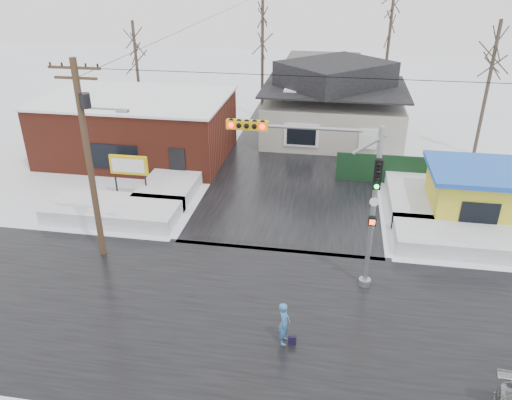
% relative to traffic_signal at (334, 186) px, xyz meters
% --- Properties ---
extents(ground, '(120.00, 120.00, 0.00)m').
position_rel_traffic_signal_xyz_m(ground, '(-2.43, -2.97, -4.54)').
color(ground, white).
rests_on(ground, ground).
extents(road_ns, '(10.00, 120.00, 0.02)m').
position_rel_traffic_signal_xyz_m(road_ns, '(-2.43, -2.97, -4.53)').
color(road_ns, black).
rests_on(road_ns, ground).
extents(road_ew, '(120.00, 10.00, 0.02)m').
position_rel_traffic_signal_xyz_m(road_ew, '(-2.43, -2.97, -4.53)').
color(road_ew, black).
rests_on(road_ew, ground).
extents(snowbank_nw, '(7.00, 3.00, 0.80)m').
position_rel_traffic_signal_xyz_m(snowbank_nw, '(-11.43, 4.03, -4.14)').
color(snowbank_nw, white).
rests_on(snowbank_nw, ground).
extents(snowbank_ne, '(7.00, 3.00, 0.80)m').
position_rel_traffic_signal_xyz_m(snowbank_ne, '(6.57, 4.03, -4.14)').
color(snowbank_ne, white).
rests_on(snowbank_ne, ground).
extents(snowbank_nside_w, '(3.00, 8.00, 0.80)m').
position_rel_traffic_signal_xyz_m(snowbank_nside_w, '(-9.43, 9.03, -4.14)').
color(snowbank_nside_w, white).
rests_on(snowbank_nside_w, ground).
extents(snowbank_nside_e, '(3.00, 8.00, 0.80)m').
position_rel_traffic_signal_xyz_m(snowbank_nside_e, '(4.57, 9.03, -4.14)').
color(snowbank_nside_e, white).
rests_on(snowbank_nside_e, ground).
extents(traffic_signal, '(6.05, 0.68, 7.00)m').
position_rel_traffic_signal_xyz_m(traffic_signal, '(0.00, 0.00, 0.00)').
color(traffic_signal, gray).
rests_on(traffic_signal, ground).
extents(utility_pole, '(3.15, 0.44, 9.00)m').
position_rel_traffic_signal_xyz_m(utility_pole, '(-10.36, 0.53, 0.57)').
color(utility_pole, '#382619').
rests_on(utility_pole, ground).
extents(brick_building, '(12.20, 8.20, 4.12)m').
position_rel_traffic_signal_xyz_m(brick_building, '(-13.43, 13.03, -2.46)').
color(brick_building, maroon).
rests_on(brick_building, ground).
extents(marquee_sign, '(2.20, 0.21, 2.55)m').
position_rel_traffic_signal_xyz_m(marquee_sign, '(-11.43, 6.53, -2.62)').
color(marquee_sign, black).
rests_on(marquee_sign, ground).
extents(house, '(10.40, 8.40, 5.76)m').
position_rel_traffic_signal_xyz_m(house, '(-0.43, 19.03, -1.92)').
color(house, '#ABA69B').
rests_on(house, ground).
extents(kiosk, '(4.60, 4.60, 2.88)m').
position_rel_traffic_signal_xyz_m(kiosk, '(7.07, 7.03, -3.08)').
color(kiosk, gold).
rests_on(kiosk, ground).
extents(fence, '(8.00, 0.12, 1.80)m').
position_rel_traffic_signal_xyz_m(fence, '(4.07, 11.03, -3.64)').
color(fence, black).
rests_on(fence, ground).
extents(tree_far_left, '(3.00, 3.00, 10.00)m').
position_rel_traffic_signal_xyz_m(tree_far_left, '(-6.43, 23.03, 3.41)').
color(tree_far_left, '#332821').
rests_on(tree_far_left, ground).
extents(tree_far_right, '(3.00, 3.00, 9.00)m').
position_rel_traffic_signal_xyz_m(tree_far_right, '(9.57, 17.03, 2.62)').
color(tree_far_right, '#332821').
rests_on(tree_far_right, ground).
extents(tree_far_west, '(3.00, 3.00, 8.00)m').
position_rel_traffic_signal_xyz_m(tree_far_west, '(-16.43, 21.03, 1.82)').
color(tree_far_west, '#332821').
rests_on(tree_far_west, ground).
extents(pedestrian, '(0.41, 0.62, 1.69)m').
position_rel_traffic_signal_xyz_m(pedestrian, '(-1.41, -3.99, -3.69)').
color(pedestrian, teal).
rests_on(pedestrian, ground).
extents(shopping_bag, '(0.30, 0.17, 0.35)m').
position_rel_traffic_signal_xyz_m(shopping_bag, '(-1.09, -4.08, -4.36)').
color(shopping_bag, black).
rests_on(shopping_bag, ground).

